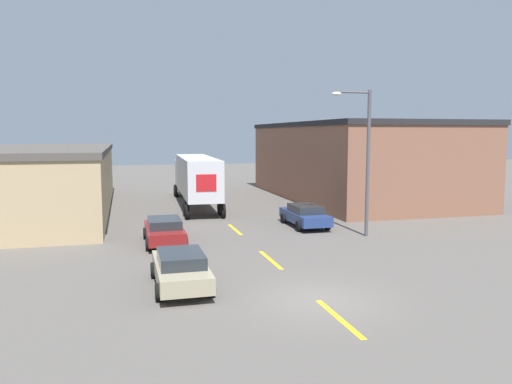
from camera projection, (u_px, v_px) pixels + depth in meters
The scene contains 9 objects.
ground_plane at pixel (317, 300), 17.40m from camera, with size 160.00×160.00×0.00m, color #56514C.
road_centerline at pixel (270, 260), 22.92m from camera, with size 0.20×18.59×0.01m.
warehouse_left at pixel (26, 180), 36.78m from camera, with size 11.87×25.76×4.80m.
warehouse_right at pixel (354, 160), 44.91m from camera, with size 12.41×23.47×6.76m.
semi_truck at pixel (195, 176), 40.41m from camera, with size 3.34×15.75×3.96m.
parked_car_right_mid at pixel (305, 215), 31.08m from camera, with size 2.07×4.68×1.37m.
parked_car_left_near at pixel (181, 268), 18.75m from camera, with size 2.07×4.68×1.37m.
parked_car_left_far at pixel (164, 230), 26.18m from camera, with size 2.07×4.68×1.37m.
street_lamp at pixel (364, 153), 27.68m from camera, with size 2.34×0.32×8.16m.
Camera 1 is at (-6.38, -15.74, 5.75)m, focal length 35.00 mm.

